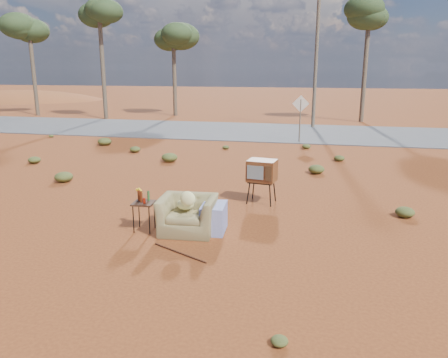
# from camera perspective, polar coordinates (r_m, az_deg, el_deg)

# --- Properties ---
(ground) EXTENTS (140.00, 140.00, 0.00)m
(ground) POSITION_cam_1_polar(r_m,az_deg,el_deg) (9.62, -3.10, -6.51)
(ground) COLOR brown
(ground) RESTS_ON ground
(highway) EXTENTS (140.00, 7.00, 0.04)m
(highway) POSITION_cam_1_polar(r_m,az_deg,el_deg) (24.02, 6.57, 6.13)
(highway) COLOR #565659
(highway) RESTS_ON ground
(dirt_mound) EXTENTS (26.00, 18.00, 2.00)m
(dirt_mound) POSITION_cam_1_polar(r_m,az_deg,el_deg) (53.70, -25.07, 9.39)
(dirt_mound) COLOR brown
(dirt_mound) RESTS_ON ground
(armchair) EXTENTS (1.43, 0.97, 1.03)m
(armchair) POSITION_cam_1_polar(r_m,az_deg,el_deg) (9.31, -4.14, -4.10)
(armchair) COLOR olive
(armchair) RESTS_ON ground
(tv_unit) EXTENTS (0.78, 0.66, 1.14)m
(tv_unit) POSITION_cam_1_polar(r_m,az_deg,el_deg) (11.22, 4.98, 1.02)
(tv_unit) COLOR black
(tv_unit) RESTS_ON ground
(side_table) EXTENTS (0.46, 0.46, 0.90)m
(side_table) POSITION_cam_1_polar(r_m,az_deg,el_deg) (9.50, -10.60, -2.82)
(side_table) COLOR #3A2215
(side_table) RESTS_ON ground
(rusty_bar) EXTENTS (1.22, 0.66, 0.04)m
(rusty_bar) POSITION_cam_1_polar(r_m,az_deg,el_deg) (8.42, -5.81, -9.56)
(rusty_bar) COLOR #4F2315
(rusty_bar) RESTS_ON ground
(road_sign) EXTENTS (0.78, 0.06, 2.19)m
(road_sign) POSITION_cam_1_polar(r_m,az_deg,el_deg) (20.76, 9.95, 8.84)
(road_sign) COLOR brown
(road_sign) RESTS_ON ground
(eucalyptus_far_left) EXTENTS (3.20, 3.20, 7.10)m
(eucalyptus_far_left) POSITION_cam_1_polar(r_m,az_deg,el_deg) (35.29, -24.10, 17.27)
(eucalyptus_far_left) COLOR brown
(eucalyptus_far_left) RESTS_ON ground
(eucalyptus_left) EXTENTS (3.20, 3.20, 8.10)m
(eucalyptus_left) POSITION_cam_1_polar(r_m,az_deg,el_deg) (31.39, -16.00, 20.24)
(eucalyptus_left) COLOR brown
(eucalyptus_left) RESTS_ON ground
(eucalyptus_near_left) EXTENTS (3.20, 3.20, 6.60)m
(eucalyptus_near_left) POSITION_cam_1_polar(r_m,az_deg,el_deg) (32.44, -6.63, 17.86)
(eucalyptus_near_left) COLOR brown
(eucalyptus_near_left) RESTS_ON ground
(eucalyptus_center) EXTENTS (3.20, 3.20, 7.60)m
(eucalyptus_center) POSITION_cam_1_polar(r_m,az_deg,el_deg) (29.91, 18.42, 19.44)
(eucalyptus_center) COLOR brown
(eucalyptus_center) RESTS_ON ground
(utility_pole_center) EXTENTS (1.40, 0.20, 8.00)m
(utility_pole_center) POSITION_cam_1_polar(r_m,az_deg,el_deg) (26.16, 11.97, 15.65)
(utility_pole_center) COLOR brown
(utility_pole_center) RESTS_ON ground
(scrub_patch) EXTENTS (17.49, 8.07, 0.33)m
(scrub_patch) POSITION_cam_1_polar(r_m,az_deg,el_deg) (13.86, -1.52, 0.65)
(scrub_patch) COLOR #505826
(scrub_patch) RESTS_ON ground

